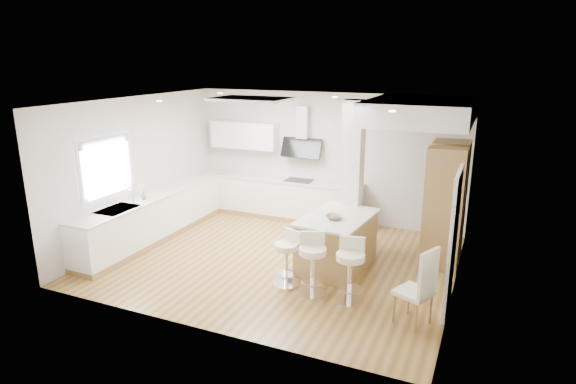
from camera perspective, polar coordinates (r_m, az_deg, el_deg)
The scene contains 18 objects.
ground at distance 8.75m, azimuth -1.18°, elevation -7.98°, with size 6.00×6.00×0.00m, color #9F743B.
ceiling at distance 8.75m, azimuth -1.18°, elevation -7.98°, with size 6.00×5.00×0.02m, color white.
wall_back at distance 10.54m, azimuth 4.48°, elevation 4.11°, with size 6.00×0.04×2.80m, color beige.
wall_left at distance 9.89m, azimuth -17.24°, elevation 2.66°, with size 0.04×5.00×2.80m, color beige.
wall_right at distance 7.58m, azimuth 19.84°, elevation -1.45°, with size 0.04×5.00×2.80m, color beige.
skylight at distance 8.93m, azimuth -4.34°, elevation 10.90°, with size 4.10×2.10×0.06m.
window_left at distance 9.16m, azimuth -20.81°, elevation 3.22°, with size 0.06×1.28×1.07m.
doorway_right at distance 7.14m, azimuth 18.96°, elevation -5.81°, with size 0.05×1.00×2.10m.
counter_left at distance 10.12m, azimuth -14.67°, elevation -2.39°, with size 0.63×4.50×1.35m.
counter_back at distance 10.79m, azimuth -0.67°, elevation 0.57°, with size 3.62×0.63×2.50m.
pillar at distance 8.80m, azimuth 7.61°, elevation 1.67°, with size 0.35×0.35×2.80m.
soffit at distance 8.81m, azimuth 15.38°, elevation 9.21°, with size 1.78×2.20×0.40m.
oven_column at distance 8.87m, azimuth 18.17°, elevation -1.22°, with size 0.63×1.21×2.10m.
peninsula at distance 8.31m, azimuth 5.82°, elevation -5.86°, with size 1.16×1.62×1.00m.
bar_stool_a at distance 7.63m, azimuth -0.12°, elevation -7.51°, with size 0.53×0.53×0.90m.
bar_stool_b at distance 7.34m, azimuth 2.92°, elevation -8.16°, with size 0.57×0.57×0.97m.
bar_stool_c at distance 7.19m, azimuth 7.38°, elevation -8.81°, with size 0.50×0.50×0.97m.
dining_chair at distance 6.71m, azimuth 15.47°, elevation -10.61°, with size 0.58×0.58×1.13m.
Camera 1 is at (3.37, -7.27, 3.51)m, focal length 30.00 mm.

